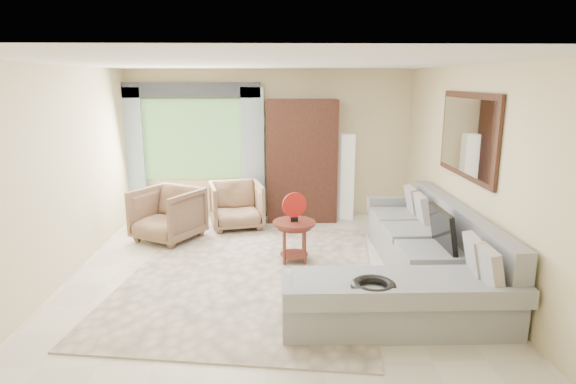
{
  "coord_description": "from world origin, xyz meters",
  "views": [
    {
      "loc": [
        0.09,
        -5.51,
        2.42
      ],
      "look_at": [
        0.25,
        0.35,
        1.05
      ],
      "focal_mm": 30.0,
      "sensor_mm": 36.0,
      "label": 1
    }
  ],
  "objects_px": {
    "coffee_table": "(294,241)",
    "potted_plant": "(148,213)",
    "sectional_sofa": "(418,264)",
    "armoire": "(302,161)",
    "armchair_left": "(168,214)",
    "floor_lamp": "(346,177)",
    "tv_screen": "(443,229)",
    "armchair_right": "(236,205)"
  },
  "relations": [
    {
      "from": "coffee_table",
      "to": "potted_plant",
      "type": "relative_size",
      "value": 1.17
    },
    {
      "from": "sectional_sofa",
      "to": "armoire",
      "type": "relative_size",
      "value": 1.65
    },
    {
      "from": "armchair_left",
      "to": "floor_lamp",
      "type": "xyz_separation_m",
      "value": [
        2.91,
        1.14,
        0.34
      ]
    },
    {
      "from": "tv_screen",
      "to": "coffee_table",
      "type": "relative_size",
      "value": 1.29
    },
    {
      "from": "tv_screen",
      "to": "potted_plant",
      "type": "height_order",
      "value": "tv_screen"
    },
    {
      "from": "armchair_left",
      "to": "armchair_right",
      "type": "relative_size",
      "value": 1.06
    },
    {
      "from": "tv_screen",
      "to": "armchair_left",
      "type": "height_order",
      "value": "tv_screen"
    },
    {
      "from": "armchair_left",
      "to": "sectional_sofa",
      "type": "bearing_deg",
      "value": 1.97
    },
    {
      "from": "tv_screen",
      "to": "armoire",
      "type": "bearing_deg",
      "value": 117.39
    },
    {
      "from": "potted_plant",
      "to": "floor_lamp",
      "type": "relative_size",
      "value": 0.33
    },
    {
      "from": "tv_screen",
      "to": "floor_lamp",
      "type": "bearing_deg",
      "value": 103.33
    },
    {
      "from": "armchair_left",
      "to": "armoire",
      "type": "height_order",
      "value": "armoire"
    },
    {
      "from": "armchair_left",
      "to": "floor_lamp",
      "type": "distance_m",
      "value": 3.15
    },
    {
      "from": "sectional_sofa",
      "to": "armchair_right",
      "type": "height_order",
      "value": "sectional_sofa"
    },
    {
      "from": "armchair_left",
      "to": "floor_lamp",
      "type": "bearing_deg",
      "value": 51.84
    },
    {
      "from": "potted_plant",
      "to": "armoire",
      "type": "height_order",
      "value": "armoire"
    },
    {
      "from": "armchair_left",
      "to": "armchair_right",
      "type": "bearing_deg",
      "value": 61.18
    },
    {
      "from": "sectional_sofa",
      "to": "tv_screen",
      "type": "relative_size",
      "value": 4.68
    },
    {
      "from": "coffee_table",
      "to": "potted_plant",
      "type": "bearing_deg",
      "value": 144.97
    },
    {
      "from": "floor_lamp",
      "to": "armoire",
      "type": "bearing_deg",
      "value": -175.71
    },
    {
      "from": "coffee_table",
      "to": "floor_lamp",
      "type": "bearing_deg",
      "value": 64.69
    },
    {
      "from": "sectional_sofa",
      "to": "tv_screen",
      "type": "distance_m",
      "value": 0.51
    },
    {
      "from": "armchair_right",
      "to": "floor_lamp",
      "type": "height_order",
      "value": "floor_lamp"
    },
    {
      "from": "tv_screen",
      "to": "armchair_right",
      "type": "height_order",
      "value": "tv_screen"
    },
    {
      "from": "sectional_sofa",
      "to": "armchair_left",
      "type": "xyz_separation_m",
      "value": [
        -3.35,
        1.81,
        0.13
      ]
    },
    {
      "from": "sectional_sofa",
      "to": "coffee_table",
      "type": "bearing_deg",
      "value": 150.2
    },
    {
      "from": "armchair_right",
      "to": "tv_screen",
      "type": "bearing_deg",
      "value": -55.33
    },
    {
      "from": "sectional_sofa",
      "to": "potted_plant",
      "type": "distance_m",
      "value": 4.58
    },
    {
      "from": "armchair_right",
      "to": "potted_plant",
      "type": "relative_size",
      "value": 1.72
    },
    {
      "from": "armoire",
      "to": "sectional_sofa",
      "type": "bearing_deg",
      "value": -66.94
    },
    {
      "from": "armchair_left",
      "to": "coffee_table",
      "type": "bearing_deg",
      "value": 3.02
    },
    {
      "from": "tv_screen",
      "to": "coffee_table",
      "type": "height_order",
      "value": "tv_screen"
    },
    {
      "from": "armoire",
      "to": "potted_plant",
      "type": "bearing_deg",
      "value": -171.39
    },
    {
      "from": "coffee_table",
      "to": "armchair_right",
      "type": "distance_m",
      "value": 1.83
    },
    {
      "from": "potted_plant",
      "to": "tv_screen",
      "type": "bearing_deg",
      "value": -31.38
    },
    {
      "from": "armchair_left",
      "to": "potted_plant",
      "type": "bearing_deg",
      "value": 155.65
    },
    {
      "from": "tv_screen",
      "to": "potted_plant",
      "type": "xyz_separation_m",
      "value": [
        -4.1,
        2.5,
        -0.47
      ]
    },
    {
      "from": "sectional_sofa",
      "to": "floor_lamp",
      "type": "relative_size",
      "value": 2.31
    },
    {
      "from": "tv_screen",
      "to": "coffee_table",
      "type": "xyz_separation_m",
      "value": [
        -1.71,
        0.82,
        -0.42
      ]
    },
    {
      "from": "armchair_left",
      "to": "armchair_right",
      "type": "xyz_separation_m",
      "value": [
        1.01,
        0.6,
        -0.02
      ]
    },
    {
      "from": "armchair_right",
      "to": "sectional_sofa",
      "type": "bearing_deg",
      "value": -58.45
    },
    {
      "from": "sectional_sofa",
      "to": "floor_lamp",
      "type": "bearing_deg",
      "value": 98.33
    }
  ]
}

